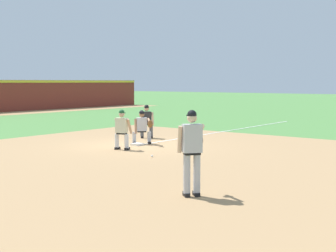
{
  "coord_description": "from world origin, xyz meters",
  "views": [
    {
      "loc": [
        -13.38,
        -11.91,
        2.45
      ],
      "look_at": [
        -3.72,
        -4.4,
        1.29
      ],
      "focal_mm": 50.0,
      "sensor_mm": 36.0,
      "label": 1
    }
  ],
  "objects_px": {
    "umpire": "(147,120)",
    "first_base_bag": "(137,144)",
    "first_baseman": "(142,126)",
    "baserunner": "(122,128)",
    "baseball": "(152,156)",
    "pitcher": "(192,147)"
  },
  "relations": [
    {
      "from": "baseball",
      "to": "baserunner",
      "type": "bearing_deg",
      "value": 72.43
    },
    {
      "from": "baseball",
      "to": "baserunner",
      "type": "relative_size",
      "value": 0.05
    },
    {
      "from": "first_base_bag",
      "to": "first_baseman",
      "type": "bearing_deg",
      "value": 13.39
    },
    {
      "from": "first_base_bag",
      "to": "baseball",
      "type": "xyz_separation_m",
      "value": [
        -1.79,
        -2.23,
        -0.01
      ]
    },
    {
      "from": "pitcher",
      "to": "first_baseman",
      "type": "bearing_deg",
      "value": 48.12
    },
    {
      "from": "first_baseman",
      "to": "umpire",
      "type": "distance_m",
      "value": 2.01
    },
    {
      "from": "first_base_bag",
      "to": "baseball",
      "type": "distance_m",
      "value": 2.86
    },
    {
      "from": "first_base_bag",
      "to": "umpire",
      "type": "height_order",
      "value": "umpire"
    },
    {
      "from": "first_base_bag",
      "to": "first_baseman",
      "type": "xyz_separation_m",
      "value": [
        0.43,
        0.1,
        0.69
      ]
    },
    {
      "from": "first_base_bag",
      "to": "baserunner",
      "type": "height_order",
      "value": "baserunner"
    },
    {
      "from": "first_base_bag",
      "to": "baseball",
      "type": "height_order",
      "value": "first_base_bag"
    },
    {
      "from": "baseball",
      "to": "umpire",
      "type": "xyz_separation_m",
      "value": [
        3.85,
        3.51,
        0.76
      ]
    },
    {
      "from": "umpire",
      "to": "first_base_bag",
      "type": "bearing_deg",
      "value": -148.16
    },
    {
      "from": "pitcher",
      "to": "umpire",
      "type": "height_order",
      "value": "pitcher"
    },
    {
      "from": "baserunner",
      "to": "first_baseman",
      "type": "bearing_deg",
      "value": 14.58
    },
    {
      "from": "first_base_bag",
      "to": "umpire",
      "type": "relative_size",
      "value": 0.26
    },
    {
      "from": "first_baseman",
      "to": "baserunner",
      "type": "distance_m",
      "value": 1.67
    },
    {
      "from": "first_baseman",
      "to": "umpire",
      "type": "xyz_separation_m",
      "value": [
        1.63,
        1.18,
        0.06
      ]
    },
    {
      "from": "pitcher",
      "to": "baserunner",
      "type": "relative_size",
      "value": 1.27
    },
    {
      "from": "first_base_bag",
      "to": "baseball",
      "type": "relative_size",
      "value": 5.14
    },
    {
      "from": "baseball",
      "to": "pitcher",
      "type": "bearing_deg",
      "value": -130.87
    },
    {
      "from": "baseball",
      "to": "first_baseman",
      "type": "distance_m",
      "value": 3.3
    }
  ]
}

